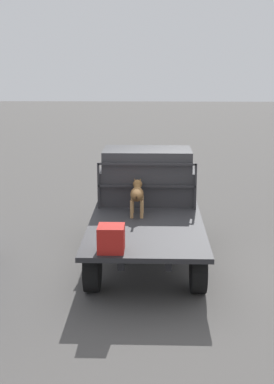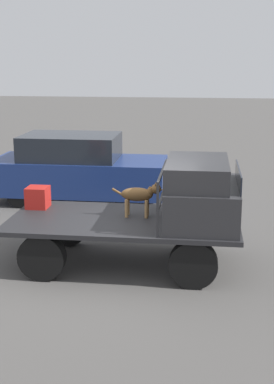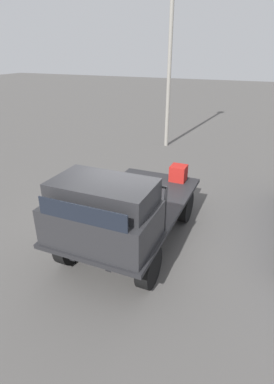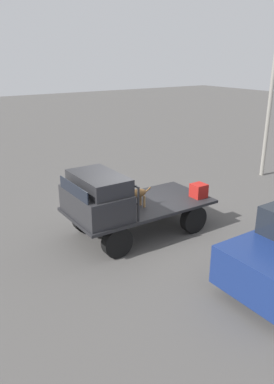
# 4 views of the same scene
# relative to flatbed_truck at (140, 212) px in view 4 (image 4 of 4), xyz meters

# --- Properties ---
(ground_plane) EXTENTS (80.00, 80.00, 0.00)m
(ground_plane) POSITION_rel_flatbed_truck_xyz_m (0.00, 0.00, -0.61)
(ground_plane) COLOR #514F4C
(flatbed_truck) EXTENTS (3.99, 2.01, 0.84)m
(flatbed_truck) POSITION_rel_flatbed_truck_xyz_m (0.00, 0.00, 0.00)
(flatbed_truck) COLOR black
(flatbed_truck) RESTS_ON ground
(truck_cab) EXTENTS (1.21, 1.89, 1.07)m
(truck_cab) POSITION_rel_flatbed_truck_xyz_m (1.32, 0.00, 0.73)
(truck_cab) COLOR #28282B
(truck_cab) RESTS_ON flatbed_truck
(truck_headboard) EXTENTS (0.04, 1.89, 0.89)m
(truck_headboard) POSITION_rel_flatbed_truck_xyz_m (0.67, 0.00, 0.82)
(truck_headboard) COLOR #232326
(truck_headboard) RESTS_ON flatbed_truck
(dog) EXTENTS (0.91, 0.24, 0.64)m
(dog) POSITION_rel_flatbed_truck_xyz_m (0.27, 0.17, 0.63)
(dog) COLOR #9E7547
(dog) RESTS_ON flatbed_truck
(cargo_crate) EXTENTS (0.39, 0.39, 0.39)m
(cargo_crate) POSITION_rel_flatbed_truck_xyz_m (-1.70, 0.50, 0.43)
(cargo_crate) COLOR #AD1E19
(cargo_crate) RESTS_ON flatbed_truck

